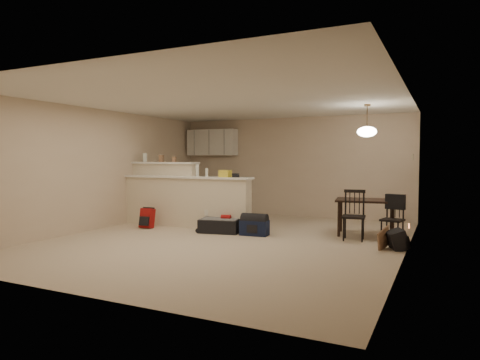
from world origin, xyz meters
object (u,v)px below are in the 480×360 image
Objects in this scene: dining_chair_near at (354,215)px; dining_chair_far at (392,219)px; navy_duffel at (254,228)px; black_daypack at (397,240)px; red_backpack at (147,218)px; pendant_lamp at (367,131)px; suitcase at (220,226)px; dining_table at (366,204)px.

dining_chair_far is at bearing 9.05° from dining_chair_near.
black_daypack is (2.60, -0.17, 0.01)m from navy_duffel.
red_backpack is 0.78× the size of navy_duffel.
dining_chair_near is (-0.11, -0.60, -1.54)m from pendant_lamp.
pendant_lamp is 3.38m from suitcase.
dining_chair_far is 4.90m from red_backpack.
dining_chair_far is (0.53, -0.42, -1.58)m from pendant_lamp.
black_daypack is (4.99, 0.04, -0.05)m from red_backpack.
pendant_lamp reaches higher than dining_chair_far.
black_daypack is at bearing -38.18° from dining_chair_near.
suitcase is 0.75m from navy_duffel.
pendant_lamp is 2.82m from navy_duffel.
dining_chair_near is 4.24m from red_backpack.
pendant_lamp reaches higher than dining_chair_near.
dining_table is 2.28× the size of navy_duffel.
dining_chair_near is at bearing -100.52° from pendant_lamp.
dining_chair_near is 2.20× the size of red_backpack.
dining_chair_near is 2.60m from suitcase.
dining_table reaches higher than black_daypack.
red_backpack is (-4.84, -0.71, -0.20)m from dining_chair_far.
red_backpack is at bearing -159.37° from dining_chair_far.
red_backpack is 4.99m from black_daypack.
dining_chair_near is 0.98m from black_daypack.
dining_chair_near is 2.57× the size of black_daypack.
dining_chair_near reaches higher than red_backpack.
dining_chair_near is at bearing 5.28° from navy_duffel.
suitcase is at bearing -169.44° from dining_table.
black_daypack is at bearing -66.64° from dining_table.
navy_duffel is at bearing -156.13° from dining_chair_far.
black_daypack reaches higher than suitcase.
dining_chair_near is 1.71× the size of navy_duffel.
pendant_lamp is at bearing 81.46° from dining_table.
red_backpack reaches higher than navy_duffel.
dining_chair_near is (-0.11, -0.60, -0.16)m from dining_table.
dining_table is at bearing -90.00° from pendant_lamp.
pendant_lamp reaches higher than red_backpack.
black_daypack is at bearing -4.95° from red_backpack.
dining_chair_far reaches higher than red_backpack.
dining_chair_far is 3.25m from suitcase.
pendant_lamp is at bearing 73.12° from dining_chair_near.
red_backpack is at bearing -179.17° from dining_chair_near.
dining_table is 1.47× the size of dining_chair_far.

